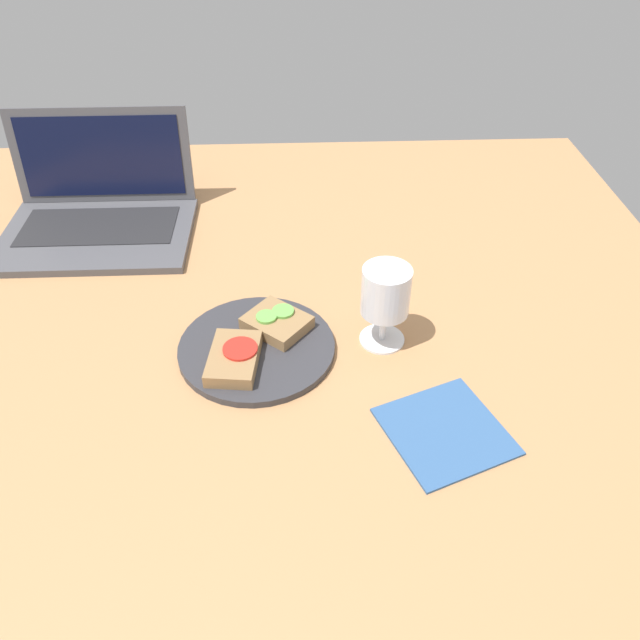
% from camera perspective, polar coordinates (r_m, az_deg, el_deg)
% --- Properties ---
extents(wooden_table, '(1.40, 1.40, 0.03)m').
position_cam_1_polar(wooden_table, '(0.99, -3.30, -1.60)').
color(wooden_table, '#B27F51').
rests_on(wooden_table, ground).
extents(plate, '(0.24, 0.24, 0.01)m').
position_cam_1_polar(plate, '(0.94, -5.80, -2.54)').
color(plate, '#333338').
rests_on(plate, wooden_table).
extents(sandwich_with_cucumber, '(0.12, 0.12, 0.02)m').
position_cam_1_polar(sandwich_with_cucumber, '(0.96, -3.97, -0.19)').
color(sandwich_with_cucumber, '#937047').
rests_on(sandwich_with_cucumber, plate).
extents(sandwich_with_tomato, '(0.08, 0.11, 0.02)m').
position_cam_1_polar(sandwich_with_tomato, '(0.91, -7.85, -3.43)').
color(sandwich_with_tomato, '#937047').
rests_on(sandwich_with_tomato, plate).
extents(wine_glass, '(0.07, 0.07, 0.13)m').
position_cam_1_polar(wine_glass, '(0.91, 6.02, 2.31)').
color(wine_glass, white).
rests_on(wine_glass, wooden_table).
extents(laptop, '(0.35, 0.28, 0.20)m').
position_cam_1_polar(laptop, '(1.28, -19.59, 9.51)').
color(laptop, '#4C4C51').
rests_on(laptop, wooden_table).
extents(napkin, '(0.19, 0.19, 0.00)m').
position_cam_1_polar(napkin, '(0.85, 11.37, -9.93)').
color(napkin, '#33598C').
rests_on(napkin, wooden_table).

